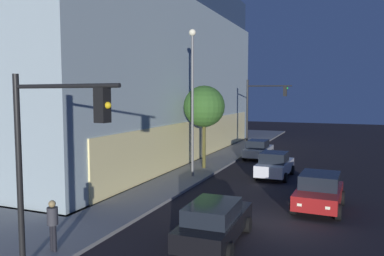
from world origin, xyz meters
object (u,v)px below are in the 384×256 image
(car_red, at_px, (319,191))
(car_silver, at_px, (258,149))
(sidewalk_tree, at_px, (204,107))
(modern_building, at_px, (54,68))
(street_lamp_sidewalk, at_px, (192,87))
(traffic_light_near_corner, at_px, (48,142))
(car_white, at_px, (275,165))
(pedestrian_waiting, at_px, (53,221))
(traffic_light_far_corner, at_px, (260,104))
(car_black, at_px, (215,222))

(car_red, xyz_separation_m, car_silver, (13.26, 5.79, -0.07))
(sidewalk_tree, bearing_deg, car_silver, -21.68)
(modern_building, relative_size, street_lamp_sidewalk, 3.54)
(traffic_light_near_corner, relative_size, car_white, 1.38)
(traffic_light_near_corner, relative_size, pedestrian_waiting, 3.38)
(car_red, xyz_separation_m, car_white, (6.24, 3.18, -0.04))
(modern_building, bearing_deg, car_silver, -82.28)
(sidewalk_tree, height_order, car_red, sidewalk_tree)
(pedestrian_waiting, distance_m, car_silver, 22.26)
(traffic_light_far_corner, height_order, car_black, traffic_light_far_corner)
(traffic_light_near_corner, xyz_separation_m, car_silver, (23.64, -0.87, -3.29))
(traffic_light_near_corner, distance_m, sidewalk_tree, 17.34)
(pedestrian_waiting, height_order, car_black, pedestrian_waiting)
(modern_building, height_order, traffic_light_near_corner, modern_building)
(traffic_light_near_corner, distance_m, car_white, 17.29)
(car_silver, bearing_deg, traffic_light_far_corner, 10.04)
(car_white, bearing_deg, traffic_light_far_corner, 16.93)
(sidewalk_tree, relative_size, car_red, 1.43)
(modern_building, distance_m, traffic_light_near_corner, 28.13)
(modern_building, xyz_separation_m, car_red, (-10.66, -24.93, -7.03))
(traffic_light_far_corner, xyz_separation_m, car_silver, (-3.73, -0.66, -3.69))
(traffic_light_far_corner, distance_m, street_lamp_sidewalk, 13.19)
(traffic_light_far_corner, xyz_separation_m, pedestrian_waiting, (-25.88, 1.48, -3.29))
(car_silver, bearing_deg, car_red, -156.41)
(pedestrian_waiting, xyz_separation_m, car_white, (15.13, -4.75, -0.36))
(modern_building, height_order, pedestrian_waiting, modern_building)
(car_white, bearing_deg, street_lamp_sidewalk, 114.91)
(street_lamp_sidewalk, height_order, car_white, street_lamp_sidewalk)
(car_white, bearing_deg, modern_building, 78.51)
(car_red, bearing_deg, street_lamp_sidewalk, 63.72)
(traffic_light_near_corner, bearing_deg, pedestrian_waiting, 40.47)
(sidewalk_tree, height_order, car_black, sidewalk_tree)
(pedestrian_waiting, distance_m, car_black, 5.63)
(modern_building, distance_m, pedestrian_waiting, 26.76)
(street_lamp_sidewalk, bearing_deg, modern_building, 68.39)
(traffic_light_far_corner, relative_size, sidewalk_tree, 1.12)
(pedestrian_waiting, height_order, car_silver, pedestrian_waiting)
(pedestrian_waiting, xyz_separation_m, car_red, (8.89, -7.93, -0.32))
(pedestrian_waiting, bearing_deg, sidewalk_tree, 1.44)
(sidewalk_tree, height_order, car_silver, sidewalk_tree)
(traffic_light_near_corner, xyz_separation_m, pedestrian_waiting, (1.49, 1.27, -2.89))
(modern_building, relative_size, pedestrian_waiting, 19.00)
(street_lamp_sidewalk, bearing_deg, car_black, -153.80)
(car_silver, bearing_deg, street_lamp_sidewalk, 166.30)
(sidewalk_tree, distance_m, car_silver, 7.83)
(traffic_light_far_corner, distance_m, sidewalk_tree, 10.29)
(street_lamp_sidewalk, xyz_separation_m, car_black, (-9.80, -4.82, -5.09))
(traffic_light_near_corner, bearing_deg, car_red, -32.69)
(modern_building, distance_m, car_red, 28.01)
(pedestrian_waiting, bearing_deg, car_white, -17.44)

